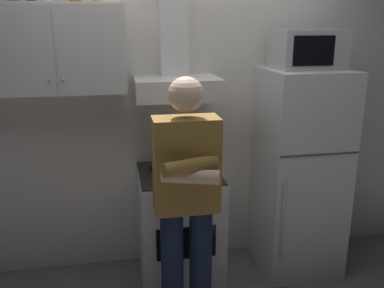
{
  "coord_description": "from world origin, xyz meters",
  "views": [
    {
      "loc": [
        -0.48,
        -2.58,
        1.91
      ],
      "look_at": [
        0.0,
        0.0,
        1.15
      ],
      "focal_mm": 38.64,
      "sensor_mm": 36.0,
      "label": 1
    }
  ],
  "objects_px": {
    "person_standing": "(186,202)",
    "range_hood": "(176,70)",
    "upper_cabinet": "(58,50)",
    "refrigerator": "(299,172)",
    "stove_oven": "(180,225)",
    "microwave": "(307,49)",
    "cooking_pot": "(200,169)"
  },
  "relations": [
    {
      "from": "person_standing",
      "to": "upper_cabinet",
      "type": "bearing_deg",
      "value": 135.74
    },
    {
      "from": "person_standing",
      "to": "range_hood",
      "type": "bearing_deg",
      "value": 86.09
    },
    {
      "from": "refrigerator",
      "to": "person_standing",
      "type": "relative_size",
      "value": 0.98
    },
    {
      "from": "stove_oven",
      "to": "refrigerator",
      "type": "relative_size",
      "value": 0.55
    },
    {
      "from": "stove_oven",
      "to": "microwave",
      "type": "bearing_deg",
      "value": 1.15
    },
    {
      "from": "upper_cabinet",
      "to": "person_standing",
      "type": "height_order",
      "value": "upper_cabinet"
    },
    {
      "from": "range_hood",
      "to": "microwave",
      "type": "bearing_deg",
      "value": -6.46
    },
    {
      "from": "cooking_pot",
      "to": "person_standing",
      "type": "bearing_deg",
      "value": -110.3
    },
    {
      "from": "stove_oven",
      "to": "person_standing",
      "type": "height_order",
      "value": "person_standing"
    },
    {
      "from": "upper_cabinet",
      "to": "microwave",
      "type": "distance_m",
      "value": 1.75
    },
    {
      "from": "refrigerator",
      "to": "person_standing",
      "type": "distance_m",
      "value": 1.17
    },
    {
      "from": "upper_cabinet",
      "to": "refrigerator",
      "type": "bearing_deg",
      "value": -4.07
    },
    {
      "from": "microwave",
      "to": "person_standing",
      "type": "xyz_separation_m",
      "value": [
        -1.0,
        -0.62,
        -0.84
      ]
    },
    {
      "from": "upper_cabinet",
      "to": "stove_oven",
      "type": "relative_size",
      "value": 1.03
    },
    {
      "from": "range_hood",
      "to": "cooking_pot",
      "type": "height_order",
      "value": "range_hood"
    },
    {
      "from": "refrigerator",
      "to": "person_standing",
      "type": "xyz_separation_m",
      "value": [
        -1.0,
        -0.61,
        0.1
      ]
    },
    {
      "from": "microwave",
      "to": "person_standing",
      "type": "relative_size",
      "value": 0.29
    },
    {
      "from": "microwave",
      "to": "cooking_pot",
      "type": "relative_size",
      "value": 1.62
    },
    {
      "from": "range_hood",
      "to": "microwave",
      "type": "relative_size",
      "value": 1.56
    },
    {
      "from": "upper_cabinet",
      "to": "refrigerator",
      "type": "distance_m",
      "value": 2.0
    },
    {
      "from": "upper_cabinet",
      "to": "stove_oven",
      "type": "xyz_separation_m",
      "value": [
        0.8,
        -0.13,
        -1.32
      ]
    },
    {
      "from": "refrigerator",
      "to": "microwave",
      "type": "height_order",
      "value": "microwave"
    },
    {
      "from": "stove_oven",
      "to": "microwave",
      "type": "height_order",
      "value": "microwave"
    },
    {
      "from": "refrigerator",
      "to": "stove_oven",
      "type": "bearing_deg",
      "value": -179.96
    },
    {
      "from": "microwave",
      "to": "person_standing",
      "type": "height_order",
      "value": "microwave"
    },
    {
      "from": "stove_oven",
      "to": "cooking_pot",
      "type": "height_order",
      "value": "cooking_pot"
    },
    {
      "from": "range_hood",
      "to": "person_standing",
      "type": "height_order",
      "value": "range_hood"
    },
    {
      "from": "stove_oven",
      "to": "microwave",
      "type": "relative_size",
      "value": 1.82
    },
    {
      "from": "stove_oven",
      "to": "range_hood",
      "type": "distance_m",
      "value": 1.17
    },
    {
      "from": "stove_oven",
      "to": "refrigerator",
      "type": "bearing_deg",
      "value": 0.04
    },
    {
      "from": "person_standing",
      "to": "cooking_pot",
      "type": "height_order",
      "value": "person_standing"
    },
    {
      "from": "range_hood",
      "to": "microwave",
      "type": "height_order",
      "value": "range_hood"
    }
  ]
}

